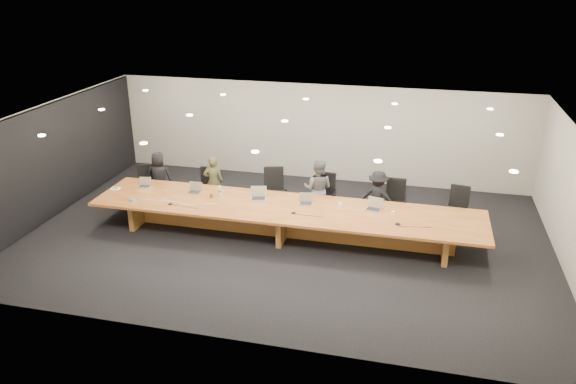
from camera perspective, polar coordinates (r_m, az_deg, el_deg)
name	(u,v)px	position (r m, az deg, el deg)	size (l,w,h in m)	color
ground	(285,236)	(13.16, -0.31, -4.51)	(12.00, 12.00, 0.00)	black
back_wall	(318,132)	(16.31, 3.10, 6.06)	(12.00, 0.02, 2.80)	silver
left_wall_panel	(53,161)	(15.11, -22.78, 2.90)	(0.08, 7.84, 2.74)	black
conference_table	(285,216)	(12.94, -0.32, -2.45)	(9.00, 1.80, 0.75)	brown
chair_far_left	(145,184)	(15.35, -14.31, 0.80)	(0.51, 0.51, 1.00)	black
chair_left	(208,187)	(14.82, -8.17, 0.54)	(0.52, 0.52, 1.02)	black
chair_mid_left	(274,191)	(14.14, -1.42, 0.08)	(0.61, 0.61, 1.20)	black
chair_mid_right	(324,195)	(14.01, 3.66, -0.34)	(0.57, 0.57, 1.12)	black
chair_right	(394,202)	(13.84, 10.75, -0.99)	(0.57, 0.57, 1.12)	black
chair_far_right	(457,209)	(13.83, 16.81, -1.66)	(0.56, 0.56, 1.09)	black
person_a	(159,177)	(15.23, -12.96, 1.49)	(0.67, 0.43, 1.37)	black
person_b	(213,182)	(14.61, -7.58, 1.01)	(0.50, 0.33, 1.38)	#3B3A20
person_c	(318,189)	(13.88, 3.05, 0.31)	(0.73, 0.57, 1.51)	#505153
person_d	(378,197)	(13.75, 9.08, -0.54)	(0.87, 0.50, 1.34)	black
laptop_a	(144,183)	(14.41, -14.42, 0.94)	(0.29, 0.21, 0.23)	tan
laptop_b	(194,188)	(13.77, -9.52, 0.40)	(0.32, 0.23, 0.25)	tan
laptop_c	(258,193)	(13.23, -3.04, -0.15)	(0.37, 0.27, 0.29)	#BAAD8E
laptop_d	(306,199)	(12.95, 1.83, -0.73)	(0.32, 0.23, 0.25)	tan
laptop_e	(374,204)	(12.77, 8.69, -1.26)	(0.35, 0.26, 0.28)	tan
water_bottle	(220,191)	(13.52, -6.95, 0.09)	(0.07, 0.07, 0.23)	silver
amber_mug	(212,196)	(13.46, -7.78, -0.38)	(0.08, 0.08, 0.10)	brown
paper_cup_near	(340,205)	(12.88, 5.33, -1.32)	(0.08, 0.08, 0.10)	white
paper_cup_far	(393,213)	(12.64, 10.64, -2.13)	(0.07, 0.07, 0.09)	white
notepad	(116,188)	(14.52, -17.12, 0.35)	(0.23, 0.18, 0.01)	white
lime_gadget	(115,188)	(14.51, -17.15, 0.40)	(0.14, 0.08, 0.02)	green
av_box	(133,199)	(13.72, -15.50, -0.71)	(0.21, 0.16, 0.03)	silver
mic_left	(170,204)	(13.26, -11.85, -1.17)	(0.13, 0.13, 0.03)	black
mic_center	(294,213)	(12.52, 0.58, -2.10)	(0.12, 0.12, 0.03)	black
mic_right	(398,224)	(12.22, 11.10, -3.17)	(0.13, 0.13, 0.03)	black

